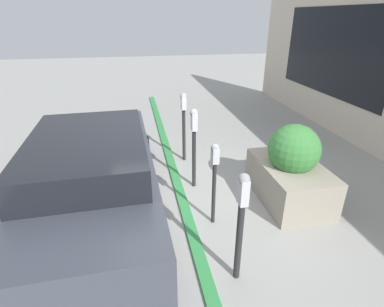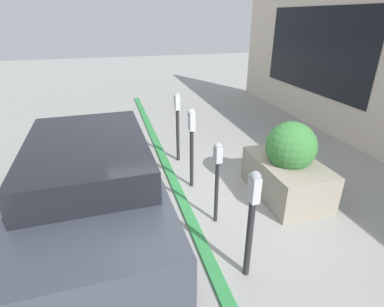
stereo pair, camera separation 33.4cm
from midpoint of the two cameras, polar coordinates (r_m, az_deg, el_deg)
ground_plane at (r=5.08m, az=-2.76°, el=-9.30°), size 40.00×40.00×0.00m
curb_strip at (r=5.05m, az=-3.66°, el=-9.25°), size 14.28×0.16×0.04m
parking_meter_nearest at (r=3.36m, az=8.47°, el=-11.39°), size 0.15×0.12×1.40m
parking_meter_second at (r=4.20m, az=2.59°, el=-3.02°), size 0.14×0.12×1.28m
parking_meter_middle at (r=5.09m, az=-1.95°, el=3.48°), size 0.17×0.14×1.46m
parking_meter_fourth at (r=6.12m, az=-4.38°, el=7.15°), size 0.17×0.14×1.46m
planter_box at (r=5.20m, az=16.05°, el=-2.49°), size 1.51×0.95×1.32m
parked_car_front at (r=4.68m, az=-20.47°, el=-3.93°), size 4.63×1.89×1.33m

